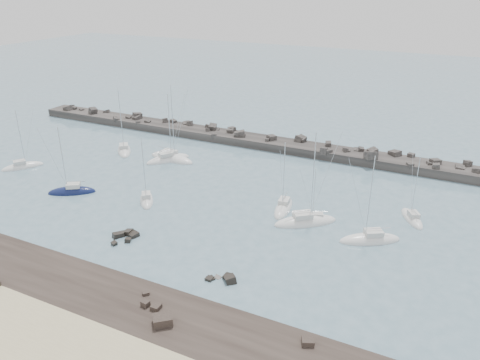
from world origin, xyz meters
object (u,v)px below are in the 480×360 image
object	(u,v)px
sailboat_8	(316,220)
sailboat_9	(412,219)
sailboat_0	(23,167)
sailboat_3	(168,160)
sailboat_4	(172,159)
sailboat_7	(305,222)
sailboat_5	(147,200)
sailboat_2	(72,192)
sailboat_6	(283,208)
sailboat_1	(124,151)
sailboat_10	(370,240)

from	to	relation	value
sailboat_8	sailboat_9	bearing A→B (deg)	27.42
sailboat_0	sailboat_3	world-z (taller)	sailboat_3
sailboat_4	sailboat_9	size ratio (longest dim) A/B	1.51
sailboat_7	sailboat_9	xyz separation A→B (m)	(14.90, 8.60, -0.02)
sailboat_5	sailboat_3	bearing A→B (deg)	113.07
sailboat_9	sailboat_2	bearing A→B (deg)	-163.89
sailboat_4	sailboat_6	bearing A→B (deg)	-20.68
sailboat_3	sailboat_7	bearing A→B (deg)	-20.97
sailboat_5	sailboat_1	bearing A→B (deg)	136.92
sailboat_3	sailboat_9	size ratio (longest dim) A/B	1.34
sailboat_5	sailboat_7	bearing A→B (deg)	9.24
sailboat_2	sailboat_5	bearing A→B (deg)	12.72
sailboat_0	sailboat_7	world-z (taller)	sailboat_7
sailboat_6	sailboat_3	bearing A→B (deg)	161.06
sailboat_1	sailboat_8	bearing A→B (deg)	-14.40
sailboat_1	sailboat_3	distance (m)	11.92
sailboat_0	sailboat_2	size ratio (longest dim) A/B	0.95
sailboat_9	sailboat_10	world-z (taller)	sailboat_10
sailboat_2	sailboat_6	xyz separation A→B (m)	(36.30, 10.61, -0.01)
sailboat_1	sailboat_3	size ratio (longest dim) A/B	0.96
sailboat_5	sailboat_10	world-z (taller)	sailboat_10
sailboat_4	sailboat_7	bearing A→B (deg)	-22.44
sailboat_2	sailboat_4	size ratio (longest dim) A/B	0.78
sailboat_1	sailboat_2	bearing A→B (deg)	-75.64
sailboat_4	sailboat_7	world-z (taller)	sailboat_4
sailboat_2	sailboat_3	distance (m)	21.83
sailboat_1	sailboat_10	distance (m)	58.71
sailboat_9	sailboat_10	distance (m)	10.64
sailboat_1	sailboat_6	bearing A→B (deg)	-14.42
sailboat_0	sailboat_4	xyz separation A→B (m)	(24.47, 17.16, 0.01)
sailboat_5	sailboat_10	size ratio (longest dim) A/B	0.81
sailboat_5	sailboat_10	bearing A→B (deg)	5.28
sailboat_2	sailboat_8	xyz separation A→B (m)	(42.34, 9.08, -0.02)
sailboat_0	sailboat_2	world-z (taller)	sailboat_2
sailboat_4	sailboat_10	size ratio (longest dim) A/B	1.19
sailboat_2	sailboat_7	world-z (taller)	sailboat_7
sailboat_4	sailboat_2	bearing A→B (deg)	-107.18
sailboat_0	sailboat_5	distance (m)	31.76
sailboat_4	sailboat_9	distance (m)	49.61
sailboat_1	sailboat_4	distance (m)	12.21
sailboat_2	sailboat_10	size ratio (longest dim) A/B	0.93
sailboat_0	sailboat_1	distance (m)	20.75
sailboat_5	sailboat_6	size ratio (longest dim) A/B	0.90
sailboat_4	sailboat_5	xyz separation A→B (m)	(7.25, -18.62, 0.00)
sailboat_3	sailboat_8	xyz separation A→B (m)	(35.89, -11.78, -0.02)
sailboat_9	sailboat_6	bearing A→B (deg)	-164.24
sailboat_0	sailboat_5	bearing A→B (deg)	-2.64
sailboat_9	sailboat_4	bearing A→B (deg)	173.52
sailboat_2	sailboat_0	bearing A→B (deg)	165.41
sailboat_8	sailboat_3	bearing A→B (deg)	161.82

